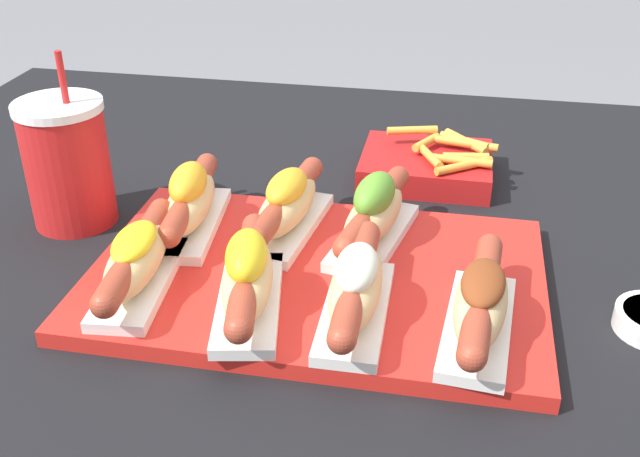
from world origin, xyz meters
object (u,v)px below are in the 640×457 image
Objects in this scene: serving_tray at (316,277)px; fries_basket at (428,165)px; hot_dog_4 at (190,201)px; hot_dog_6 at (374,214)px; hot_dog_3 at (481,303)px; hot_dog_5 at (287,205)px; hot_dog_0 at (137,260)px; hot_dog_2 at (356,287)px; hot_dog_1 at (248,277)px; drink_cup at (68,163)px.

serving_tray is 0.31m from fries_basket.
hot_dog_6 is at bearing 2.39° from hot_dog_4.
hot_dog_3 is 0.27m from hot_dog_5.
hot_dog_0 is 0.22m from hot_dog_2.
hot_dog_5 is (0.11, 0.01, -0.00)m from hot_dog_4.
hot_dog_3 is 1.00× the size of hot_dog_5.
serving_tray is 2.32× the size of hot_dog_5.
hot_dog_1 is 0.40m from fries_basket.
hot_dog_1 is at bearing -52.52° from hot_dog_4.
hot_dog_2 is 1.01× the size of hot_dog_5.
hot_dog_4 is at bearing 127.48° from hot_dog_1.
drink_cup reaches higher than hot_dog_5.
hot_dog_4 is 1.13× the size of fries_basket.
fries_basket is (-0.07, 0.37, -0.03)m from hot_dog_3.
serving_tray is 0.34m from drink_cup.
drink_cup is (-0.32, 0.08, 0.07)m from serving_tray.
hot_dog_4 is 1.01× the size of hot_dog_6.
hot_dog_2 is 1.00× the size of hot_dog_3.
hot_dog_6 reaches higher than hot_dog_1.
hot_dog_1 is 0.99× the size of hot_dog_4.
hot_dog_2 is (0.10, 0.00, -0.00)m from hot_dog_1.
hot_dog_3 is at bearing -51.36° from hot_dog_6.
serving_tray is 0.10m from hot_dog_2.
hot_dog_2 is at bearing -32.63° from hot_dog_4.
hot_dog_6 is at bearing -1.96° from drink_cup.
hot_dog_0 is at bearing -45.32° from drink_cup.
fries_basket is at bearing 26.12° from drink_cup.
hot_dog_0 is 0.26m from hot_dog_6.
hot_dog_2 is 0.37m from fries_basket.
hot_dog_6 reaches higher than hot_dog_2.
hot_dog_2 is 1.02× the size of hot_dog_6.
hot_dog_2 is at bearing -55.87° from hot_dog_5.
hot_dog_5 is 1.01× the size of hot_dog_6.
fries_basket is at bearing 82.79° from hot_dog_2.
hot_dog_3 is 1.00× the size of hot_dog_4.
hot_dog_3 is 1.01× the size of hot_dog_6.
hot_dog_4 is 0.21m from hot_dog_6.
hot_dog_5 reaches higher than hot_dog_0.
hot_dog_4 is at bearing -172.78° from hot_dog_5.
drink_cup is (-0.27, 0.01, 0.03)m from hot_dog_5.
hot_dog_5 reaches higher than hot_dog_3.
hot_dog_0 is 0.45m from fries_basket.
drink_cup reaches higher than hot_dog_3.
drink_cup is (-0.37, 0.16, 0.03)m from hot_dog_2.
hot_dog_5 is at bearing 177.00° from hot_dog_6.
hot_dog_6 reaches higher than serving_tray.
serving_tray is at bearing -21.45° from hot_dog_4.
serving_tray is 0.10m from hot_dog_1.
serving_tray is at bearing 155.82° from hot_dog_3.
hot_dog_1 is 1.00× the size of hot_dog_6.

